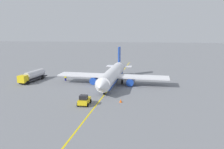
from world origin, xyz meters
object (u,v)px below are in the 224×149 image
object	(u,v)px
refueling_worker	(65,78)
pushback_tug	(84,100)
safety_cone_nose	(86,96)
safety_cone_wingtip	(121,101)
airplane	(112,75)
fuel_tanker	(33,76)

from	to	relation	value
refueling_worker	pushback_tug	bearing A→B (deg)	27.75
refueling_worker	safety_cone_nose	distance (m)	18.79
pushback_tug	safety_cone_wingtip	world-z (taller)	pushback_tug
airplane	pushback_tug	world-z (taller)	airplane
safety_cone_wingtip	fuel_tanker	bearing A→B (deg)	-120.66
refueling_worker	safety_cone_wingtip	distance (m)	26.12
refueling_worker	safety_cone_nose	xyz separation A→B (m)	(15.84, 10.09, -0.45)
refueling_worker	safety_cone_wingtip	xyz separation A→B (m)	(18.46, 18.48, -0.47)
airplane	refueling_worker	size ratio (longest dim) A/B	18.59
airplane	safety_cone_nose	xyz separation A→B (m)	(12.86, -4.69, -2.30)
pushback_tug	safety_cone_nose	size ratio (longest dim) A/B	4.87
fuel_tanker	safety_cone_wingtip	xyz separation A→B (m)	(16.63, 28.06, -1.39)
pushback_tug	safety_cone_wingtip	distance (m)	7.88
refueling_worker	safety_cone_nose	world-z (taller)	refueling_worker
fuel_tanker	safety_cone_nose	bearing A→B (deg)	54.52
fuel_tanker	pushback_tug	bearing A→B (deg)	47.10
airplane	safety_cone_nose	bearing A→B (deg)	-20.06
fuel_tanker	refueling_worker	world-z (taller)	fuel_tanker
pushback_tug	refueling_worker	size ratio (longest dim) A/B	2.13
pushback_tug	safety_cone_nose	xyz separation A→B (m)	(-5.14, -0.95, -0.63)
refueling_worker	safety_cone_wingtip	size ratio (longest dim) A/B	2.46
safety_cone_wingtip	safety_cone_nose	bearing A→B (deg)	-107.31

